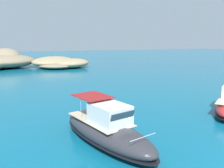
# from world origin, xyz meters

# --- Properties ---
(islet_large) EXTENTS (25.43, 24.00, 5.86)m
(islet_large) POSITION_xyz_m (-15.41, 69.21, 2.11)
(islet_large) COLOR #9E8966
(islet_large) RESTS_ON ground
(islet_small) EXTENTS (21.89, 23.06, 3.21)m
(islet_small) POSITION_xyz_m (0.71, 64.60, 1.40)
(islet_small) COLOR #9E8966
(islet_small) RESTS_ON ground
(motorboat_charcoal) EXTENTS (5.55, 11.14, 3.35)m
(motorboat_charcoal) POSITION_xyz_m (-6.56, 8.14, 1.06)
(motorboat_charcoal) COLOR #2D2D33
(motorboat_charcoal) RESTS_ON ground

